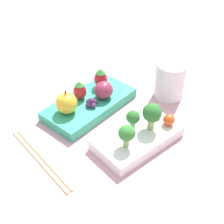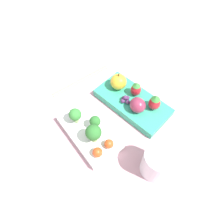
{
  "view_description": "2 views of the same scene",
  "coord_description": "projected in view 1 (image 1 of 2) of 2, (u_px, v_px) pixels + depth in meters",
  "views": [
    {
      "loc": [
        0.34,
        0.39,
        0.46
      ],
      "look_at": [
        -0.01,
        -0.0,
        0.03
      ],
      "focal_mm": 50.0,
      "sensor_mm": 36.0,
      "label": 1
    },
    {
      "loc": [
        -0.24,
        0.19,
        0.49
      ],
      "look_at": [
        -0.01,
        -0.0,
        0.03
      ],
      "focal_mm": 32.0,
      "sensor_mm": 36.0,
      "label": 2
    }
  ],
  "objects": [
    {
      "name": "bento_box_savoury",
      "position": [
        137.0,
        138.0,
        0.65
      ],
      "size": [
        0.18,
        0.1,
        0.02
      ],
      "color": "white",
      "rests_on": "ground_plane"
    },
    {
      "name": "bento_box_fruit",
      "position": [
        90.0,
        104.0,
        0.74
      ],
      "size": [
        0.23,
        0.14,
        0.02
      ],
      "color": "#33A87F",
      "rests_on": "ground_plane"
    },
    {
      "name": "ground_plane",
      "position": [
        109.0,
        127.0,
        0.69
      ],
      "size": [
        4.0,
        4.0,
        0.0
      ],
      "primitive_type": "plane",
      "color": "#C6939E"
    },
    {
      "name": "cherry_tomato_0",
      "position": [
        169.0,
        120.0,
        0.65
      ],
      "size": [
        0.03,
        0.03,
        0.03
      ],
      "color": "#DB4C1E",
      "rests_on": "bento_box_savoury"
    },
    {
      "name": "broccoli_floret_0",
      "position": [
        133.0,
        118.0,
        0.63
      ],
      "size": [
        0.03,
        0.03,
        0.04
      ],
      "color": "#93B770",
      "rests_on": "bento_box_savoury"
    },
    {
      "name": "plum",
      "position": [
        104.0,
        90.0,
        0.73
      ],
      "size": [
        0.05,
        0.04,
        0.04
      ],
      "color": "#892D47",
      "rests_on": "bento_box_fruit"
    },
    {
      "name": "broccoli_floret_2",
      "position": [
        152.0,
        114.0,
        0.63
      ],
      "size": [
        0.04,
        0.04,
        0.06
      ],
      "color": "#93B770",
      "rests_on": "bento_box_savoury"
    },
    {
      "name": "drinking_cup",
      "position": [
        170.0,
        80.0,
        0.76
      ],
      "size": [
        0.07,
        0.07,
        0.09
      ],
      "color": "silver",
      "rests_on": "ground_plane"
    },
    {
      "name": "cherry_tomato_1",
      "position": [
        156.0,
        112.0,
        0.67
      ],
      "size": [
        0.02,
        0.02,
        0.02
      ],
      "color": "#DB4C1E",
      "rests_on": "bento_box_savoury"
    },
    {
      "name": "apple",
      "position": [
        67.0,
        103.0,
        0.68
      ],
      "size": [
        0.05,
        0.05,
        0.06
      ],
      "color": "gold",
      "rests_on": "bento_box_fruit"
    },
    {
      "name": "strawberry_0",
      "position": [
        101.0,
        78.0,
        0.76
      ],
      "size": [
        0.03,
        0.03,
        0.05
      ],
      "color": "red",
      "rests_on": "bento_box_fruit"
    },
    {
      "name": "grape_cluster",
      "position": [
        92.0,
        103.0,
        0.71
      ],
      "size": [
        0.03,
        0.03,
        0.02
      ],
      "color": "#562D5B",
      "rests_on": "bento_box_fruit"
    },
    {
      "name": "broccoli_floret_1",
      "position": [
        127.0,
        134.0,
        0.59
      ],
      "size": [
        0.03,
        0.03,
        0.05
      ],
      "color": "#93B770",
      "rests_on": "bento_box_savoury"
    },
    {
      "name": "chopsticks_pair",
      "position": [
        40.0,
        159.0,
        0.61
      ],
      "size": [
        0.02,
        0.21,
        0.01
      ],
      "color": "tan",
      "rests_on": "ground_plane"
    },
    {
      "name": "strawberry_1",
      "position": [
        81.0,
        90.0,
        0.72
      ],
      "size": [
        0.03,
        0.03,
        0.05
      ],
      "color": "red",
      "rests_on": "bento_box_fruit"
    }
  ]
}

